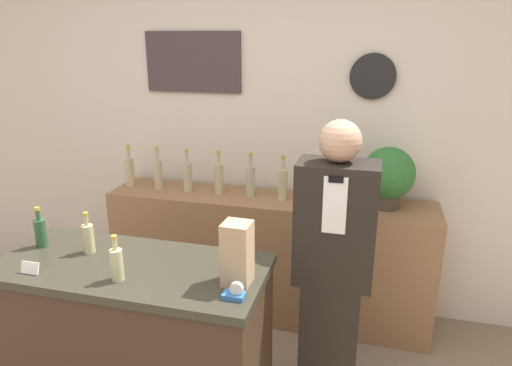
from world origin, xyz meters
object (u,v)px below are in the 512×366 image
(shopkeeper, at_px, (333,271))
(potted_plant, at_px, (388,175))
(paper_bag, at_px, (237,254))
(tape_dispenser, at_px, (235,293))

(shopkeeper, relative_size, potted_plant, 3.97)
(shopkeeper, xyz_separation_m, potted_plant, (0.26, 0.76, 0.33))
(potted_plant, bearing_deg, paper_bag, -116.47)
(shopkeeper, xyz_separation_m, tape_dispenser, (-0.34, -0.63, 0.18))
(shopkeeper, distance_m, paper_bag, 0.70)
(paper_bag, xyz_separation_m, tape_dispenser, (0.02, -0.12, -0.12))
(potted_plant, height_order, tape_dispenser, potted_plant)
(paper_bag, distance_m, tape_dispenser, 0.17)
(tape_dispenser, bearing_deg, paper_bag, 101.58)
(shopkeeper, distance_m, tape_dispenser, 0.74)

